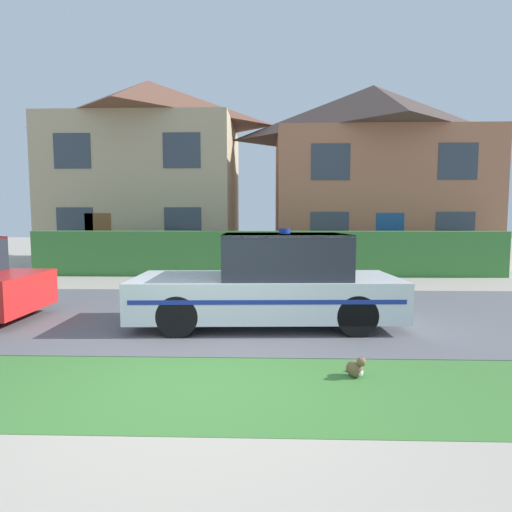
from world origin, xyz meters
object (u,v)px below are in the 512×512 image
object	(u,v)px
police_car	(271,283)
house_left	(150,171)
house_right	(372,173)
cat	(356,368)

from	to	relation	value
police_car	house_left	xyz separation A→B (m)	(-5.31, 10.99, 3.30)
police_car	house_left	size ratio (longest dim) A/B	0.57
house_right	house_left	bearing A→B (deg)	179.47
house_left	house_right	size ratio (longest dim) A/B	0.92
house_left	house_right	distance (m)	9.77
house_left	house_right	xyz separation A→B (m)	(9.77, -0.09, -0.16)
police_car	house_right	xyz separation A→B (m)	(4.45, 10.90, 3.14)
police_car	house_right	size ratio (longest dim) A/B	0.53
police_car	house_left	world-z (taller)	house_left
house_left	cat	bearing A→B (deg)	-64.83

